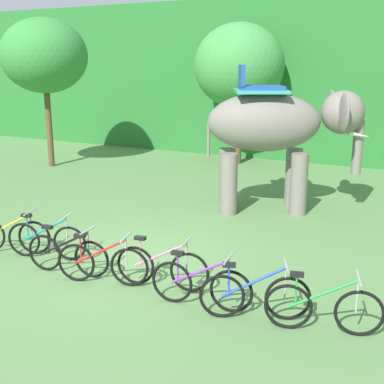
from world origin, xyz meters
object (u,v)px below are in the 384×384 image
(tree_center_right, at_px, (239,66))
(bike_green, at_px, (323,308))
(bike_blue, at_px, (255,295))
(bike_pink, at_px, (162,267))
(bike_black, at_px, (67,254))
(bike_purple, at_px, (201,285))
(bike_red, at_px, (102,263))
(tree_right, at_px, (44,56))
(bike_teal, at_px, (46,240))
(elephant, at_px, (277,128))
(bike_yellow, at_px, (11,235))

(tree_center_right, distance_m, bike_green, 13.17)
(bike_blue, bearing_deg, bike_pink, 170.41)
(bike_black, height_order, bike_green, same)
(tree_center_right, bearing_deg, bike_blue, -66.75)
(bike_purple, distance_m, bike_green, 1.92)
(bike_red, relative_size, bike_pink, 0.98)
(bike_pink, height_order, bike_green, same)
(bike_red, height_order, bike_purple, same)
(tree_center_right, xyz_separation_m, bike_red, (2.04, -11.39, -3.32))
(tree_right, bearing_deg, bike_black, -46.16)
(bike_teal, distance_m, bike_red, 1.79)
(bike_purple, bearing_deg, bike_red, 179.85)
(bike_teal, bearing_deg, bike_black, -24.58)
(bike_teal, height_order, bike_green, same)
(elephant, relative_size, bike_black, 2.44)
(bike_yellow, relative_size, bike_pink, 0.97)
(bike_blue, bearing_deg, tree_center_right, 113.25)
(tree_right, height_order, bike_green, tree_right)
(bike_yellow, height_order, bike_red, same)
(bike_teal, distance_m, bike_black, 0.98)
(elephant, distance_m, bike_blue, 6.28)
(bike_teal, relative_size, bike_green, 1.00)
(tree_center_right, distance_m, bike_blue, 12.80)
(tree_center_right, xyz_separation_m, bike_black, (1.20, -11.33, -3.32))
(elephant, xyz_separation_m, bike_purple, (0.68, -5.83, -1.82))
(bike_black, bearing_deg, tree_center_right, 96.05)
(bike_black, bearing_deg, bike_red, -3.69)
(bike_purple, bearing_deg, tree_center_right, 109.27)
(elephant, bearing_deg, bike_purple, -83.38)
(elephant, distance_m, bike_pink, 5.79)
(bike_red, height_order, bike_pink, same)
(bike_blue, bearing_deg, elephant, 105.19)
(tree_center_right, relative_size, bike_black, 3.12)
(tree_center_right, relative_size, bike_red, 3.18)
(elephant, bearing_deg, bike_green, -65.61)
(elephant, distance_m, bike_black, 6.41)
(elephant, bearing_deg, bike_black, -110.01)
(bike_purple, bearing_deg, bike_blue, 1.99)
(tree_center_right, distance_m, elephant, 6.64)
(bike_pink, xyz_separation_m, bike_purple, (0.92, -0.34, 0.00))
(bike_black, xyz_separation_m, bike_blue, (3.68, -0.03, 0.00))
(bike_yellow, relative_size, bike_green, 0.99)
(tree_right, relative_size, bike_pink, 3.20)
(elephant, distance_m, bike_red, 6.24)
(bike_black, height_order, bike_purple, same)
(bike_yellow, distance_m, bike_black, 1.79)
(bike_yellow, xyz_separation_m, bike_blue, (5.44, -0.35, 0.00))
(bike_purple, bearing_deg, bike_green, 3.04)
(bike_yellow, xyz_separation_m, bike_red, (2.59, -0.37, 0.00))
(bike_green, bearing_deg, bike_yellow, 177.54)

